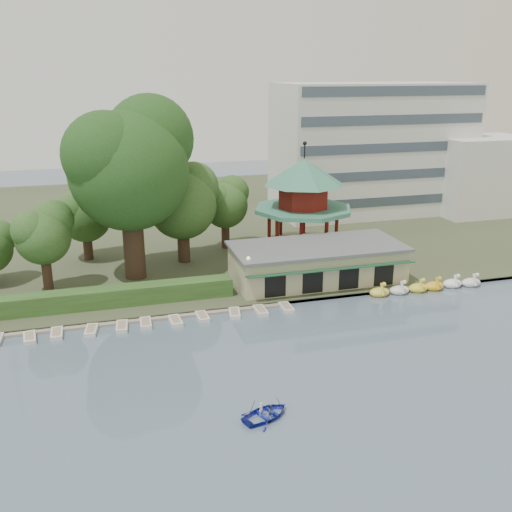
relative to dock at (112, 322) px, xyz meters
name	(u,v)px	position (x,y,z in m)	size (l,w,h in m)	color
ground_plane	(298,403)	(12.00, -17.20, -0.12)	(220.00, 220.00, 0.00)	slate
shore	(184,221)	(12.00, 34.80, 0.08)	(220.00, 70.00, 0.40)	#424930
embankment	(238,307)	(12.00, 0.10, 0.03)	(220.00, 0.60, 0.30)	gray
dock	(112,322)	(0.00, 0.00, 0.00)	(34.00, 1.60, 0.24)	gray
boathouse	(317,262)	(22.00, 4.77, 2.25)	(18.60, 9.39, 3.90)	tan
pavilion	(303,196)	(24.00, 14.80, 7.36)	(12.40, 12.40, 13.50)	tan
office_building	(389,153)	(44.67, 31.80, 9.61)	(38.00, 18.00, 20.00)	silver
hedge	(78,300)	(-3.00, 3.30, 1.18)	(30.00, 2.00, 1.80)	#345A24
lamp_post	(248,269)	(13.50, 1.80, 3.22)	(0.36, 0.36, 4.28)	black
big_tree	(130,161)	(3.17, 11.00, 13.06)	(13.88, 12.93, 19.57)	#3A281C
small_trees	(104,217)	(0.17, 14.38, 6.43)	(39.58, 15.99, 11.69)	#3A281C
swan_boats	(426,287)	(32.32, -0.64, 0.28)	(13.02, 2.05, 1.92)	yellow
moored_rowboats	(120,326)	(0.62, -1.41, 0.06)	(32.51, 2.71, 0.36)	silver
rowboat_with_passengers	(266,411)	(9.33, -18.31, 0.39)	(5.88, 5.10, 2.01)	#1724A1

